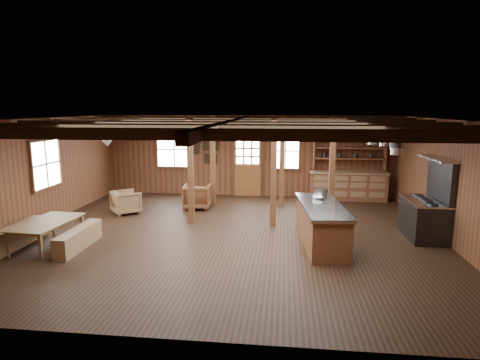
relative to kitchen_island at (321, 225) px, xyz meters
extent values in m
cube|color=black|center=(-2.13, 0.48, -0.49)|extent=(10.00, 9.00, 0.02)
cube|color=black|center=(-2.13, 0.48, 2.33)|extent=(10.00, 9.00, 0.02)
cube|color=#562A18|center=(-7.14, 0.48, 0.92)|extent=(0.02, 9.00, 2.80)
cube|color=#562A18|center=(2.88, 0.48, 0.92)|extent=(0.02, 9.00, 2.80)
cube|color=#562A18|center=(-2.13, 4.99, 0.92)|extent=(10.00, 0.02, 2.80)
cube|color=#562A18|center=(-2.13, -4.03, 0.92)|extent=(10.00, 0.02, 2.80)
cube|color=black|center=(-2.13, -3.02, 2.20)|extent=(9.80, 0.12, 0.18)
cube|color=black|center=(-2.13, -1.52, 2.20)|extent=(9.80, 0.12, 0.18)
cube|color=black|center=(-2.13, -0.02, 2.20)|extent=(9.80, 0.12, 0.18)
cube|color=black|center=(-2.13, 1.48, 2.20)|extent=(9.80, 0.12, 0.18)
cube|color=black|center=(-2.13, 2.98, 2.20)|extent=(9.80, 0.12, 0.18)
cube|color=black|center=(-2.13, 4.28, 2.20)|extent=(9.80, 0.12, 0.18)
cube|color=black|center=(-2.13, 0.48, 2.20)|extent=(0.18, 8.82, 0.18)
cube|color=#452713|center=(-3.33, 1.48, 0.92)|extent=(0.15, 0.15, 2.80)
cube|color=#452713|center=(-3.13, 3.68, 0.92)|extent=(0.15, 0.15, 2.80)
cube|color=#452713|center=(-1.13, 1.48, 0.92)|extent=(0.15, 0.15, 2.80)
cube|color=#452713|center=(-0.93, 3.68, 0.92)|extent=(0.15, 0.15, 2.80)
cube|color=#452713|center=(0.47, 2.48, 0.92)|extent=(0.15, 0.15, 2.80)
cube|color=brown|center=(-2.13, 4.93, 0.07)|extent=(0.90, 0.06, 1.10)
cube|color=#452713|center=(-2.61, 4.93, 0.57)|extent=(0.06, 0.08, 2.10)
cube|color=#452713|center=(-1.65, 4.93, 0.57)|extent=(0.06, 0.08, 2.10)
cube|color=#452713|center=(-2.13, 4.93, 1.64)|extent=(1.02, 0.08, 0.06)
cube|color=white|center=(-2.13, 4.93, 1.07)|extent=(0.84, 0.02, 0.90)
cube|color=white|center=(-4.73, 4.94, 1.12)|extent=(1.20, 0.02, 1.20)
cube|color=#452713|center=(-4.73, 4.94, 1.12)|extent=(1.32, 0.06, 1.32)
cube|color=white|center=(-0.83, 4.94, 1.12)|extent=(0.90, 0.02, 1.20)
cube|color=#452713|center=(-0.83, 4.94, 1.12)|extent=(1.02, 0.06, 1.32)
cube|color=white|center=(-7.09, 0.98, 1.12)|extent=(0.02, 1.20, 1.20)
cube|color=#452713|center=(-7.09, 0.98, 1.12)|extent=(0.14, 1.24, 1.32)
cube|color=silver|center=(-3.43, 4.94, 1.32)|extent=(0.50, 0.03, 0.40)
cube|color=black|center=(-3.43, 4.93, 1.32)|extent=(0.55, 0.02, 0.45)
cube|color=silver|center=(-4.03, 4.94, 1.22)|extent=(0.35, 0.03, 0.45)
cube|color=black|center=(-4.03, 4.93, 1.22)|extent=(0.40, 0.02, 0.50)
cube|color=silver|center=(-3.43, 4.94, 0.82)|extent=(0.40, 0.03, 0.30)
cube|color=black|center=(-3.43, 4.93, 0.82)|extent=(0.45, 0.02, 0.35)
cube|color=brown|center=(1.27, 4.68, -0.03)|extent=(2.50, 0.55, 0.90)
cube|color=brown|center=(1.27, 4.66, 0.45)|extent=(2.55, 0.60, 0.06)
cube|color=brown|center=(1.27, 4.73, 0.92)|extent=(2.30, 0.35, 0.04)
cube|color=brown|center=(1.27, 4.73, 1.27)|extent=(2.30, 0.35, 0.04)
cube|color=brown|center=(1.27, 4.73, 1.62)|extent=(2.30, 0.35, 0.04)
cube|color=brown|center=(0.12, 4.73, 1.27)|extent=(0.04, 0.35, 1.40)
cube|color=brown|center=(2.42, 4.73, 1.27)|extent=(0.04, 0.35, 1.40)
cylinder|color=#2B2A2D|center=(-5.13, 0.48, 2.10)|extent=(0.02, 0.02, 0.45)
cone|color=silver|center=(-5.13, 0.48, 1.77)|extent=(0.36, 0.36, 0.22)
cylinder|color=#2B2A2D|center=(-3.63, 2.48, 2.10)|extent=(0.02, 0.02, 0.45)
cone|color=silver|center=(-3.63, 2.48, 1.77)|extent=(0.36, 0.36, 0.22)
cylinder|color=#2B2A2D|center=(1.36, 0.78, 2.07)|extent=(0.04, 3.00, 0.04)
cylinder|color=#2B2A2D|center=(1.38, -0.57, 1.94)|extent=(0.01, 0.01, 0.27)
cylinder|color=silver|center=(1.38, -0.57, 1.73)|extent=(0.26, 0.26, 0.14)
cylinder|color=#2B2A2D|center=(1.46, -0.12, 1.97)|extent=(0.01, 0.01, 0.20)
cylinder|color=#2B2A2D|center=(1.46, -0.12, 1.81)|extent=(0.24, 0.24, 0.14)
cylinder|color=#2B2A2D|center=(1.32, 0.33, 1.98)|extent=(0.01, 0.01, 0.18)
cylinder|color=silver|center=(1.32, 0.33, 1.82)|extent=(0.19, 0.19, 0.14)
cylinder|color=#2B2A2D|center=(1.28, 0.78, 1.98)|extent=(0.01, 0.01, 0.18)
cylinder|color=#2B2A2D|center=(1.28, 0.78, 1.82)|extent=(0.21, 0.21, 0.14)
cylinder|color=#2B2A2D|center=(1.27, 1.23, 1.96)|extent=(0.01, 0.01, 0.23)
cylinder|color=silver|center=(1.27, 1.23, 1.78)|extent=(0.24, 0.24, 0.14)
cylinder|color=#2B2A2D|center=(1.43, 1.68, 1.98)|extent=(0.01, 0.01, 0.19)
cylinder|color=#2B2A2D|center=(1.43, 1.68, 1.81)|extent=(0.21, 0.21, 0.14)
cylinder|color=#2B2A2D|center=(1.33, 2.13, 1.97)|extent=(0.01, 0.01, 0.21)
cylinder|color=silver|center=(1.33, 2.13, 1.80)|extent=(0.21, 0.21, 0.14)
cube|color=brown|center=(0.00, 0.00, -0.05)|extent=(1.03, 2.47, 0.86)
cube|color=silver|center=(0.00, 0.00, 0.42)|extent=(1.12, 2.57, 0.08)
cylinder|color=#2B2A2D|center=(0.00, -0.60, 0.42)|extent=(0.44, 0.44, 0.06)
cylinder|color=silver|center=(0.20, -0.60, 0.57)|extent=(0.03, 0.03, 0.30)
cube|color=brown|center=(-0.11, 1.01, -0.29)|extent=(0.44, 0.33, 0.37)
cube|color=#2B2A2D|center=(2.47, 0.86, -0.04)|extent=(0.78, 1.46, 0.88)
cube|color=silver|center=(2.47, 0.86, 0.42)|extent=(0.80, 1.48, 0.04)
cube|color=#2B2A2D|center=(2.79, 0.86, 0.94)|extent=(0.12, 1.46, 0.98)
cube|color=silver|center=(2.67, 0.86, 1.43)|extent=(0.40, 1.56, 0.05)
imported|color=olive|center=(-6.03, -0.79, -0.19)|extent=(1.04, 1.72, 0.58)
cube|color=brown|center=(-6.78, -0.79, -0.24)|extent=(0.32, 1.73, 0.48)
cube|color=brown|center=(-5.33, -0.79, -0.25)|extent=(0.30, 1.63, 0.45)
imported|color=brown|center=(-3.61, 3.33, -0.16)|extent=(0.69, 0.71, 0.63)
imported|color=brown|center=(-3.50, 2.98, -0.10)|extent=(0.86, 0.88, 0.75)
imported|color=brown|center=(-5.44, 2.17, -0.14)|extent=(1.03, 1.03, 0.67)
cylinder|color=silver|center=(0.04, 0.80, 0.56)|extent=(0.32, 0.32, 0.19)
imported|color=silver|center=(-0.05, 0.55, 0.49)|extent=(0.28, 0.28, 0.06)
camera|label=1|loc=(-0.85, -8.80, 2.60)|focal=30.00mm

